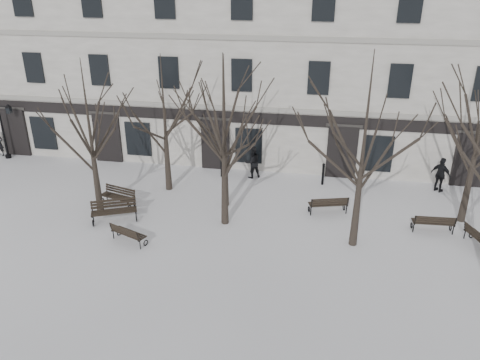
% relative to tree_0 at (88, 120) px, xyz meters
% --- Properties ---
extents(ground, '(100.00, 100.00, 0.00)m').
position_rel_tree_0_xyz_m(ground, '(7.71, -1.83, -4.45)').
color(ground, white).
rests_on(ground, ground).
extents(building, '(40.40, 10.20, 11.40)m').
position_rel_tree_0_xyz_m(building, '(7.71, 11.13, 1.07)').
color(building, silver).
rests_on(building, ground).
extents(tree_0, '(4.98, 4.98, 7.12)m').
position_rel_tree_0_xyz_m(tree_0, '(0.00, 0.00, 0.00)').
color(tree_0, black).
rests_on(tree_0, ground).
extents(tree_1, '(5.25, 5.25, 7.50)m').
position_rel_tree_0_xyz_m(tree_1, '(6.06, -0.10, 0.24)').
color(tree_1, black).
rests_on(tree_1, ground).
extents(tree_2, '(5.53, 5.53, 7.90)m').
position_rel_tree_0_xyz_m(tree_2, '(11.65, -0.93, 0.49)').
color(tree_2, black).
rests_on(tree_2, ground).
extents(tree_4, '(4.84, 4.84, 6.92)m').
position_rel_tree_0_xyz_m(tree_4, '(2.44, 2.91, -0.12)').
color(tree_4, black).
rests_on(tree_4, ground).
extents(tree_5, '(5.03, 5.03, 7.19)m').
position_rel_tree_0_xyz_m(tree_5, '(5.72, 1.62, 0.05)').
color(tree_5, black).
rests_on(tree_5, ground).
extents(bench_0, '(2.08, 1.46, 1.00)m').
position_rel_tree_0_xyz_m(bench_0, '(1.11, -0.82, -3.90)').
color(bench_0, black).
rests_on(bench_0, ground).
extents(bench_1, '(1.69, 1.14, 0.81)m').
position_rel_tree_0_xyz_m(bench_1, '(2.45, -2.49, -4.01)').
color(bench_1, black).
rests_on(bench_1, ground).
extents(bench_2, '(1.77, 0.73, 0.88)m').
position_rel_tree_0_xyz_m(bench_2, '(15.08, 0.70, -3.97)').
color(bench_2, black).
rests_on(bench_2, ground).
extents(bench_3, '(1.86, 1.12, 0.89)m').
position_rel_tree_0_xyz_m(bench_3, '(0.61, 0.72, -3.96)').
color(bench_3, black).
rests_on(bench_3, ground).
extents(bench_4, '(1.88, 1.11, 0.90)m').
position_rel_tree_0_xyz_m(bench_4, '(10.61, 1.64, -3.96)').
color(bench_4, black).
rests_on(bench_4, ground).
extents(bench_5, '(1.10, 1.75, 0.84)m').
position_rel_tree_0_xyz_m(bench_5, '(16.68, -0.33, -3.99)').
color(bench_5, black).
rests_on(bench_5, ground).
extents(lamp_post, '(1.06, 0.39, 3.37)m').
position_rel_tree_0_xyz_m(lamp_post, '(-8.39, 5.47, -2.50)').
color(lamp_post, black).
rests_on(lamp_post, ground).
extents(bollard_a, '(0.13, 0.13, 1.03)m').
position_rel_tree_0_xyz_m(bollard_a, '(4.78, 5.01, -3.90)').
color(bollard_a, black).
rests_on(bollard_a, ground).
extents(bollard_b, '(0.15, 0.15, 1.21)m').
position_rel_tree_0_xyz_m(bollard_b, '(10.29, 4.92, -3.80)').
color(bollard_b, black).
rests_on(bollard_b, ground).
extents(pedestrian_a, '(0.59, 0.40, 1.58)m').
position_rel_tree_0_xyz_m(pedestrian_a, '(-9.29, 5.74, -4.45)').
color(pedestrian_a, black).
rests_on(pedestrian_a, ground).
extents(pedestrian_b, '(1.09, 1.02, 1.79)m').
position_rel_tree_0_xyz_m(pedestrian_b, '(6.47, 5.20, -4.45)').
color(pedestrian_b, black).
rests_on(pedestrian_b, ground).
extents(pedestrian_c, '(1.10, 1.05, 1.83)m').
position_rel_tree_0_xyz_m(pedestrian_c, '(16.18, 5.13, -4.45)').
color(pedestrian_c, black).
rests_on(pedestrian_c, ground).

